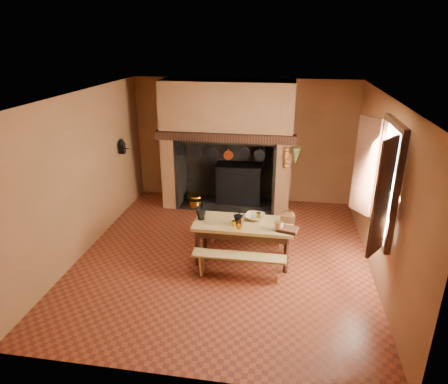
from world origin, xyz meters
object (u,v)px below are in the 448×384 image
work_table (243,229)px  wicker_basket (288,218)px  mixing_bowl (255,217)px  iron_range (239,183)px  bench_front (239,261)px  coffee_grinder (239,220)px

work_table → wicker_basket: bearing=12.0°
mixing_bowl → wicker_basket: 0.55m
iron_range → wicker_basket: size_ratio=6.52×
work_table → wicker_basket: size_ratio=6.79×
iron_range → bench_front: 3.12m
work_table → coffee_grinder: coffee_grinder is taller
work_table → wicker_basket: wicker_basket is taller
work_table → wicker_basket: (0.73, 0.16, 0.19)m
bench_front → mixing_bowl: size_ratio=4.41×
iron_range → wicker_basket: bearing=-64.7°
iron_range → bench_front: iron_range is taller
mixing_bowl → bench_front: bearing=-103.8°
mixing_bowl → work_table: bearing=-137.6°
coffee_grinder → wicker_basket: wicker_basket is taller
iron_range → coffee_grinder: (0.32, -2.60, 0.31)m
bench_front → mixing_bowl: 0.88m
bench_front → wicker_basket: (0.73, 0.72, 0.48)m
iron_range → bench_front: bearing=-82.9°
iron_range → work_table: 2.56m
iron_range → mixing_bowl: bearing=-76.5°
coffee_grinder → mixing_bowl: coffee_grinder is taller
mixing_bowl → wicker_basket: bearing=-0.8°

